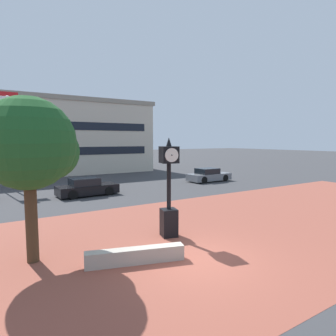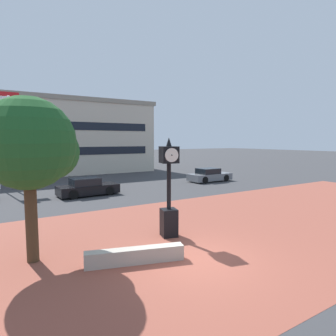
{
  "view_description": "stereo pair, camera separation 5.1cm",
  "coord_description": "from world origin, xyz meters",
  "px_view_note": "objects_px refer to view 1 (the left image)",
  "views": [
    {
      "loc": [
        -5.88,
        -7.52,
        3.98
      ],
      "look_at": [
        0.33,
        2.29,
        2.87
      ],
      "focal_mm": 31.23,
      "sensor_mm": 36.0,
      "label": 1
    },
    {
      "loc": [
        -5.84,
        -7.55,
        3.98
      ],
      "look_at": [
        0.33,
        2.29,
        2.87
      ],
      "focal_mm": 31.23,
      "sensor_mm": 36.0,
      "label": 2
    }
  ],
  "objects_px": {
    "plaza_tree": "(33,146)",
    "car_street_far": "(87,188)",
    "civic_building": "(40,136)",
    "street_lamp_post": "(9,133)",
    "street_clock": "(169,193)",
    "car_street_mid": "(209,175)"
  },
  "relations": [
    {
      "from": "street_clock",
      "to": "plaza_tree",
      "type": "xyz_separation_m",
      "value": [
        -4.98,
        0.34,
        1.96
      ]
    },
    {
      "from": "car_street_far",
      "to": "street_clock",
      "type": "bearing_deg",
      "value": -1.48
    },
    {
      "from": "street_clock",
      "to": "car_street_far",
      "type": "bearing_deg",
      "value": 104.82
    },
    {
      "from": "street_clock",
      "to": "plaza_tree",
      "type": "distance_m",
      "value": 5.36
    },
    {
      "from": "civic_building",
      "to": "plaza_tree",
      "type": "bearing_deg",
      "value": -99.14
    },
    {
      "from": "street_clock",
      "to": "civic_building",
      "type": "xyz_separation_m",
      "value": [
        -0.5,
        28.22,
        2.59
      ]
    },
    {
      "from": "street_clock",
      "to": "car_street_far",
      "type": "xyz_separation_m",
      "value": [
        -0.18,
        10.71,
        -1.26
      ]
    },
    {
      "from": "street_clock",
      "to": "car_street_mid",
      "type": "height_order",
      "value": "street_clock"
    },
    {
      "from": "plaza_tree",
      "to": "street_lamp_post",
      "type": "relative_size",
      "value": 0.72
    },
    {
      "from": "plaza_tree",
      "to": "car_street_far",
      "type": "height_order",
      "value": "plaza_tree"
    },
    {
      "from": "car_street_mid",
      "to": "street_lamp_post",
      "type": "distance_m",
      "value": 17.66
    },
    {
      "from": "plaza_tree",
      "to": "civic_building",
      "type": "bearing_deg",
      "value": 80.86
    },
    {
      "from": "street_clock",
      "to": "street_lamp_post",
      "type": "height_order",
      "value": "street_lamp_post"
    },
    {
      "from": "street_clock",
      "to": "plaza_tree",
      "type": "relative_size",
      "value": 0.76
    },
    {
      "from": "civic_building",
      "to": "street_lamp_post",
      "type": "distance_m",
      "value": 12.38
    },
    {
      "from": "street_lamp_post",
      "to": "street_clock",
      "type": "bearing_deg",
      "value": -74.68
    },
    {
      "from": "car_street_far",
      "to": "civic_building",
      "type": "relative_size",
      "value": 0.17
    },
    {
      "from": "street_clock",
      "to": "civic_building",
      "type": "distance_m",
      "value": 28.34
    },
    {
      "from": "car_street_mid",
      "to": "car_street_far",
      "type": "relative_size",
      "value": 1.0
    },
    {
      "from": "plaza_tree",
      "to": "civic_building",
      "type": "relative_size",
      "value": 0.21
    },
    {
      "from": "street_clock",
      "to": "car_street_mid",
      "type": "bearing_deg",
      "value": 58.02
    },
    {
      "from": "car_street_mid",
      "to": "plaza_tree",
      "type": "bearing_deg",
      "value": -56.87
    }
  ]
}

